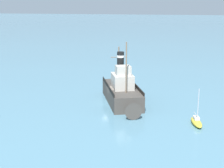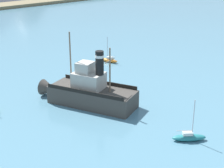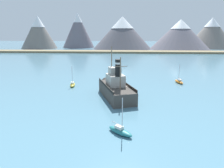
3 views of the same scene
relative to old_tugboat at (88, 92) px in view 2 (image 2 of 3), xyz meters
name	(u,v)px [view 2 (image 2 of 3)]	position (x,y,z in m)	size (l,w,h in m)	color
ground_plane	(98,100)	(1.86, 0.17, -1.83)	(600.00, 600.00, 0.00)	teal
old_tugboat	(88,92)	(0.00, 0.00, 0.00)	(8.05, 14.72, 9.90)	#423D38
sailboat_teal	(189,137)	(1.32, -15.42, -1.40)	(3.59, 3.32, 4.90)	#23757A
sailboat_orange	(109,60)	(15.97, 12.38, -1.40)	(1.93, 3.95, 4.90)	orange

